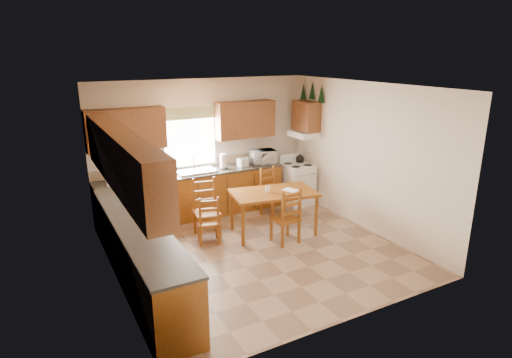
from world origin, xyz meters
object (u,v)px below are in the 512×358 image
chair_near_left (209,219)px  chair_near_right (285,216)px  dining_table (273,212)px  stove (297,185)px  chair_far_right (273,192)px  microwave (263,157)px  chair_far_left (207,209)px

chair_near_left → chair_near_right: 1.32m
dining_table → stove: bearing=51.6°
chair_near_left → chair_near_right: (1.17, -0.62, 0.06)m
dining_table → chair_far_right: bearing=70.1°
microwave → chair_near_right: bearing=-99.8°
chair_far_right → chair_near_right: bearing=-126.0°
chair_near_left → chair_far_right: 1.74m
stove → microwave: 0.98m
stove → dining_table: stove is taller
chair_near_right → chair_far_right: (0.47, 1.20, -0.00)m
dining_table → chair_near_left: chair_near_left is taller
dining_table → chair_near_left: bearing=-178.2°
stove → chair_far_right: chair_far_right is taller
microwave → dining_table: microwave is taller
microwave → chair_far_left: 2.03m
chair_near_right → chair_far_left: size_ratio=0.95×
stove → dining_table: 1.68m
stove → chair_near_left: stove is taller
chair_far_left → chair_far_right: (1.56, 0.33, -0.03)m
stove → chair_near_left: 2.63m
chair_near_right → chair_far_right: 1.29m
dining_table → chair_near_right: size_ratio=1.51×
microwave → chair_near_left: (-1.77, -1.24, -0.63)m
dining_table → microwave: bearing=78.1°
chair_far_right → chair_far_left: bearing=177.1°
microwave → chair_near_left: bearing=-136.9°
dining_table → chair_near_left: (-1.19, 0.18, 0.03)m
stove → chair_near_right: chair_near_right is taller
stove → microwave: (-0.69, 0.30, 0.63)m
chair_near_right → chair_far_left: chair_far_left is taller
dining_table → chair_near_right: 0.45m
stove → dining_table: (-1.26, -1.11, -0.03)m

